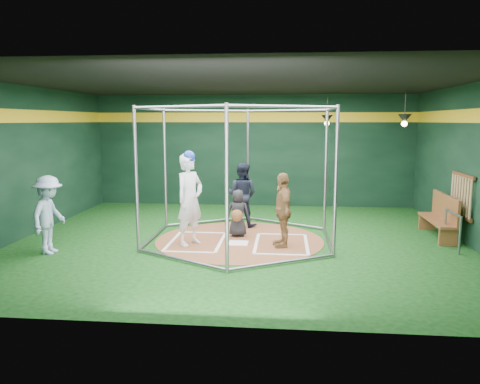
# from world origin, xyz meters

# --- Properties ---
(room_shell) EXTENTS (10.10, 9.10, 3.53)m
(room_shell) POSITION_xyz_m (0.00, 0.01, 1.75)
(room_shell) COLOR black
(room_shell) RESTS_ON ground
(clay_disc) EXTENTS (3.80, 3.80, 0.01)m
(clay_disc) POSITION_xyz_m (0.00, 0.00, 0.01)
(clay_disc) COLOR brown
(clay_disc) RESTS_ON ground
(home_plate) EXTENTS (0.43, 0.43, 0.01)m
(home_plate) POSITION_xyz_m (0.00, -0.30, 0.02)
(home_plate) COLOR white
(home_plate) RESTS_ON clay_disc
(batter_box_left) EXTENTS (1.17, 1.77, 0.01)m
(batter_box_left) POSITION_xyz_m (-0.95, -0.25, 0.02)
(batter_box_left) COLOR white
(batter_box_left) RESTS_ON clay_disc
(batter_box_right) EXTENTS (1.17, 1.77, 0.01)m
(batter_box_right) POSITION_xyz_m (0.95, -0.25, 0.02)
(batter_box_right) COLOR white
(batter_box_right) RESTS_ON clay_disc
(batting_cage) EXTENTS (4.05, 4.67, 3.00)m
(batting_cage) POSITION_xyz_m (-0.00, -0.00, 1.50)
(batting_cage) COLOR gray
(batting_cage) RESTS_ON ground
(bat_rack) EXTENTS (0.07, 1.25, 0.98)m
(bat_rack) POSITION_xyz_m (4.93, 0.40, 1.05)
(bat_rack) COLOR brown
(bat_rack) RESTS_ON room_shell
(pendant_lamp_near) EXTENTS (0.34, 0.34, 0.90)m
(pendant_lamp_near) POSITION_xyz_m (2.20, 3.60, 2.74)
(pendant_lamp_near) COLOR black
(pendant_lamp_near) RESTS_ON room_shell
(pendant_lamp_far) EXTENTS (0.34, 0.34, 0.90)m
(pendant_lamp_far) POSITION_xyz_m (4.00, 2.00, 2.74)
(pendant_lamp_far) COLOR black
(pendant_lamp_far) RESTS_ON room_shell
(batter_figure) EXTENTS (0.79, 0.87, 2.05)m
(batter_figure) POSITION_xyz_m (-1.04, -0.47, 1.03)
(batter_figure) COLOR silver
(batter_figure) RESTS_ON clay_disc
(visitor_leopard) EXTENTS (0.57, 1.00, 1.60)m
(visitor_leopard) POSITION_xyz_m (0.97, -0.44, 0.81)
(visitor_leopard) COLOR #B5864D
(visitor_leopard) RESTS_ON clay_disc
(catcher_figure) EXTENTS (0.55, 0.57, 1.10)m
(catcher_figure) POSITION_xyz_m (-0.07, 0.34, 0.56)
(catcher_figure) COLOR black
(catcher_figure) RESTS_ON clay_disc
(umpire) EXTENTS (0.95, 0.83, 1.63)m
(umpire) POSITION_xyz_m (-0.08, 1.45, 0.83)
(umpire) COLOR black
(umpire) RESTS_ON clay_disc
(bystander_blue) EXTENTS (0.64, 1.06, 1.60)m
(bystander_blue) POSITION_xyz_m (-3.76, -1.40, 0.80)
(bystander_blue) COLOR #98B2C9
(bystander_blue) RESTS_ON ground
(dugout_bench) EXTENTS (0.40, 1.73, 1.01)m
(dugout_bench) POSITION_xyz_m (4.63, 0.73, 0.52)
(dugout_bench) COLOR brown
(dugout_bench) RESTS_ON ground
(steel_railing) EXTENTS (0.05, 0.93, 0.80)m
(steel_railing) POSITION_xyz_m (4.55, -0.26, 0.53)
(steel_railing) COLOR gray
(steel_railing) RESTS_ON ground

